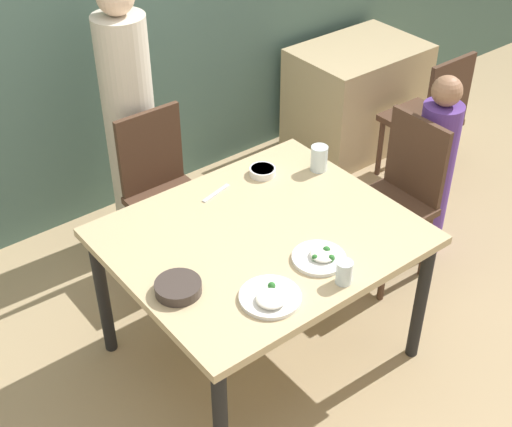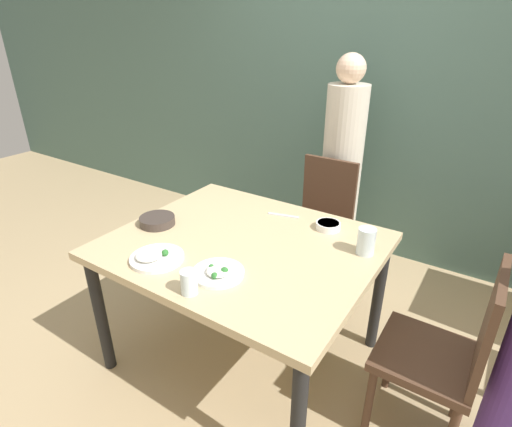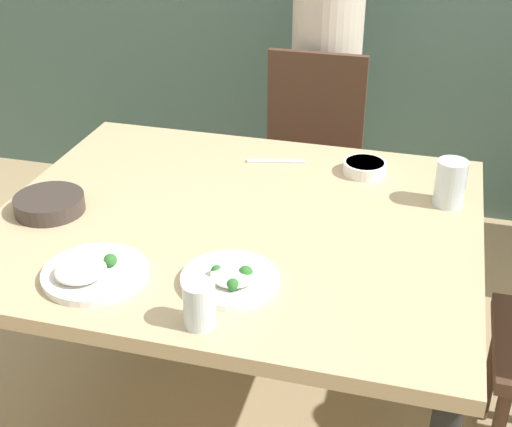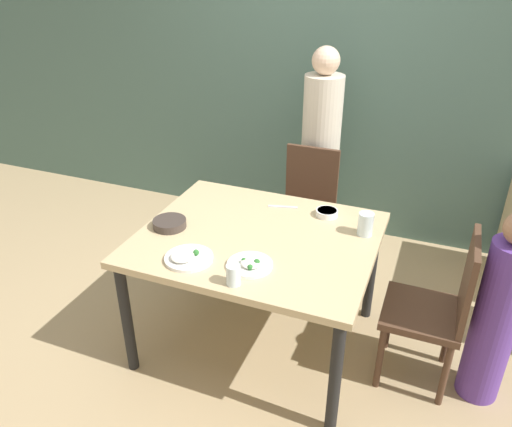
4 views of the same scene
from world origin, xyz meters
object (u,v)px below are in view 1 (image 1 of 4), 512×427
(chair_child_spot, at_px, (398,195))
(plate_rice_adult, at_px, (270,297))
(chair_adult_spot, at_px, (164,189))
(person_adult, at_px, (131,128))
(bowl_curry, at_px, (178,287))
(glass_water_tall, at_px, (344,272))
(person_child, at_px, (433,174))

(chair_child_spot, xyz_separation_m, plate_rice_adult, (-1.22, -0.42, 0.27))
(chair_adult_spot, relative_size, chair_child_spot, 1.00)
(chair_child_spot, xyz_separation_m, person_adult, (-0.95, 1.13, 0.24))
(bowl_curry, bearing_deg, chair_adult_spot, 61.72)
(bowl_curry, bearing_deg, glass_water_tall, -33.11)
(chair_child_spot, bearing_deg, chair_adult_spot, -130.61)
(chair_child_spot, distance_m, plate_rice_adult, 1.32)
(bowl_curry, relative_size, plate_rice_adult, 0.76)
(glass_water_tall, bearing_deg, person_adult, 91.06)
(person_adult, xyz_separation_m, glass_water_tall, (0.03, -1.65, 0.06))
(chair_child_spot, distance_m, bowl_curry, 1.51)
(chair_adult_spot, bearing_deg, person_child, -33.58)
(chair_child_spot, height_order, person_child, person_child)
(person_child, relative_size, glass_water_tall, 10.70)
(chair_adult_spot, distance_m, chair_child_spot, 1.26)
(person_adult, bearing_deg, glass_water_tall, -88.94)
(glass_water_tall, bearing_deg, bowl_curry, 146.89)
(bowl_curry, bearing_deg, chair_child_spot, 6.07)
(person_adult, xyz_separation_m, person_child, (1.23, -1.13, -0.22))
(chair_adult_spot, height_order, person_child, person_child)
(person_adult, relative_size, bowl_curry, 8.31)
(chair_adult_spot, xyz_separation_m, bowl_curry, (-0.52, -0.97, 0.28))
(plate_rice_adult, xyz_separation_m, glass_water_tall, (0.30, -0.10, 0.04))
(person_child, bearing_deg, glass_water_tall, -156.63)
(person_adult, bearing_deg, plate_rice_adult, -99.85)
(chair_adult_spot, bearing_deg, plate_rice_adult, -102.24)
(chair_adult_spot, xyz_separation_m, person_adult, (-0.00, 0.31, 0.24))
(chair_adult_spot, distance_m, glass_water_tall, 1.37)
(chair_adult_spot, relative_size, bowl_curry, 4.86)
(chair_adult_spot, height_order, person_adult, person_adult)
(bowl_curry, distance_m, plate_rice_adult, 0.37)
(person_adult, bearing_deg, chair_child_spot, -49.78)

